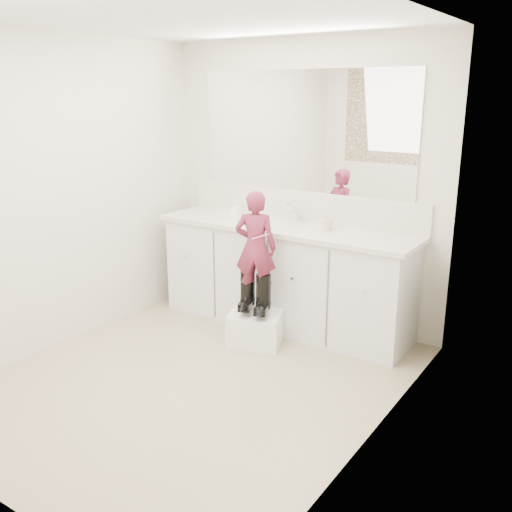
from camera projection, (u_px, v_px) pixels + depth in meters
The scene contains 17 objects.
floor at pixel (194, 380), 4.03m from camera, with size 3.00×3.00×0.00m, color #978163.
ceiling at pixel (182, 15), 3.37m from camera, with size 3.00×3.00×0.00m, color white.
wall_back at pixel (303, 184), 4.90m from camera, with size 2.60×2.60×0.00m, color beige.
wall_left at pixel (60, 194), 4.40m from camera, with size 3.00×3.00×0.00m, color beige.
wall_right at pixel (378, 242), 3.00m from camera, with size 3.00×3.00×0.00m, color beige.
vanity_cabinet at pixel (285, 278), 4.89m from camera, with size 2.20×0.55×0.85m, color silver.
countertop at pixel (285, 228), 4.76m from camera, with size 2.28×0.58×0.04m, color beige.
backsplash at pixel (301, 205), 4.93m from camera, with size 2.28×0.03×0.25m, color beige.
mirror at pixel (303, 132), 4.76m from camera, with size 2.00×0.02×1.00m, color white.
faucet at pixel (295, 216), 4.87m from camera, with size 0.08×0.08×0.10m, color silver.
cup at pixel (327, 224), 4.57m from camera, with size 0.11×0.11×0.10m, color beige.
soap_bottle at pixel (235, 210), 4.93m from camera, with size 0.08×0.08×0.17m, color white.
step_stool at pixel (256, 328), 4.59m from camera, with size 0.41×0.34×0.26m, color white.
boot_left at pixel (248, 291), 4.54m from camera, with size 0.12×0.23×0.34m, color black, non-canonical shape.
boot_right at pixel (263, 295), 4.46m from camera, with size 0.12×0.23×0.34m, color black, non-canonical shape.
toddler at pixel (256, 247), 4.40m from camera, with size 0.32×0.21×0.89m, color #AF3560.
toothbrush at pixel (260, 237), 4.30m from camera, with size 0.01×0.01×0.14m, color pink.
Camera 1 is at (2.39, -2.77, 1.96)m, focal length 40.00 mm.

